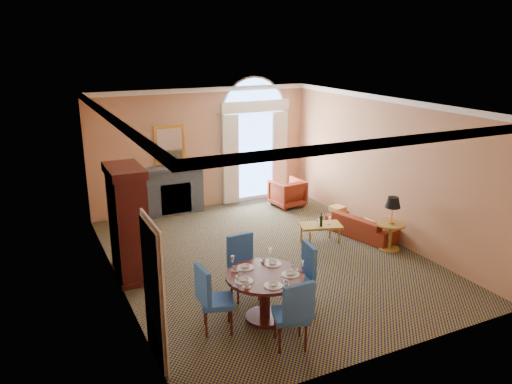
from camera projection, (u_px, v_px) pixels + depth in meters
name	position (u px, v px, depth m)	size (l,w,h in m)	color
ground	(266.00, 257.00, 10.45)	(7.50, 7.50, 0.00)	black
room_envelope	(251.00, 134.00, 10.28)	(6.04, 7.52, 3.45)	tan
armoire	(128.00, 225.00, 9.34)	(0.63, 1.11, 2.18)	#37100C
dining_table	(265.00, 286.00, 7.99)	(1.27, 1.27, 1.00)	#37100C
dining_chair_north	(243.00, 262.00, 8.78)	(0.54, 0.54, 1.11)	#28589E
dining_chair_south	(294.00, 311.00, 7.20)	(0.62, 0.62, 1.11)	#28589E
dining_chair_east	(303.00, 272.00, 8.40)	(0.61, 0.61, 1.11)	#28589E
dining_chair_west	(211.00, 295.00, 7.64)	(0.61, 0.61, 1.11)	#28589E
sofa	(362.00, 225.00, 11.55)	(1.72, 0.67, 0.50)	maroon
armchair	(287.00, 193.00, 13.58)	(0.80, 0.82, 0.75)	maroon
coffee_table	(321.00, 226.00, 11.03)	(1.01, 0.75, 0.77)	olive
side_table	(392.00, 218.00, 10.64)	(0.60, 0.60, 1.17)	olive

